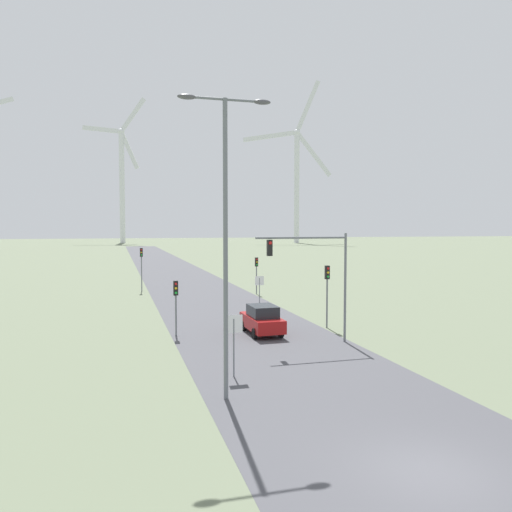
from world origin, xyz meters
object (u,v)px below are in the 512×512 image
object	(u,v)px
traffic_light_post_near_left	(176,295)
traffic_light_mast_overhead	(315,264)
traffic_light_post_mid_right	(257,267)
streetlamp	(225,215)
traffic_light_post_mid_left	(141,260)
stop_sign_near	(234,334)
stop_sign_far	(259,284)
wind_turbine_left	(122,176)
wind_turbine_center	(297,174)
car_approaching	(262,320)
traffic_light_post_near_right	(327,282)

from	to	relation	value
traffic_light_post_near_left	traffic_light_mast_overhead	size ratio (longest dim) A/B	0.54
traffic_light_post_near_left	traffic_light_post_mid_right	size ratio (longest dim) A/B	0.93
streetlamp	traffic_light_post_mid_left	size ratio (longest dim) A/B	2.56
streetlamp	stop_sign_near	world-z (taller)	streetlamp
streetlamp	traffic_light_mast_overhead	world-z (taller)	streetlamp
traffic_light_post_mid_left	stop_sign_far	bearing A→B (deg)	-48.21
stop_sign_far	traffic_light_post_mid_left	size ratio (longest dim) A/B	0.52
wind_turbine_left	traffic_light_mast_overhead	bearing A→B (deg)	-87.61
wind_turbine_left	stop_sign_far	bearing A→B (deg)	-87.00
stop_sign_near	wind_turbine_center	xyz separation A→B (m)	(69.02, 178.14, 27.29)
stop_sign_near	car_approaching	xyz separation A→B (m)	(3.74, 8.21, -1.04)
streetlamp	stop_sign_far	bearing A→B (deg)	70.88
stop_sign_far	wind_turbine_center	xyz separation A→B (m)	(61.86, 157.47, 27.59)
stop_sign_far	car_approaching	xyz separation A→B (m)	(-3.42, -12.45, -0.75)
stop_sign_far	wind_turbine_left	xyz separation A→B (m)	(-9.34, 178.21, 26.85)
streetlamp	traffic_light_post_near_left	bearing A→B (deg)	92.74
streetlamp	traffic_light_mast_overhead	distance (m)	10.55
streetlamp	traffic_light_post_near_left	distance (m)	12.74
traffic_light_post_mid_right	traffic_light_mast_overhead	xyz separation A→B (m)	(-2.57, -21.42, 1.88)
traffic_light_post_near_left	traffic_light_post_mid_left	world-z (taller)	traffic_light_post_mid_left
stop_sign_near	streetlamp	bearing A→B (deg)	-109.23
traffic_light_post_mid_left	wind_turbine_left	bearing A→B (deg)	89.90
traffic_light_post_near_right	wind_turbine_left	xyz separation A→B (m)	(-10.62, 189.98, 25.46)
stop_sign_near	stop_sign_far	xyz separation A→B (m)	(7.16, 20.67, -0.30)
traffic_light_post_near_right	traffic_light_mast_overhead	bearing A→B (deg)	-122.24
traffic_light_post_near_right	traffic_light_post_mid_right	distance (m)	17.41
traffic_light_post_mid_left	car_approaching	xyz separation A→B (m)	(6.23, -23.24, -2.40)
streetlamp	car_approaching	distance (m)	13.43
traffic_light_post_near_right	traffic_light_mast_overhead	distance (m)	4.98
traffic_light_post_near_right	car_approaching	bearing A→B (deg)	-171.78
traffic_light_post_near_right	traffic_light_post_mid_left	world-z (taller)	traffic_light_post_mid_left
traffic_light_post_near_right	streetlamp	bearing A→B (deg)	-128.95
streetlamp	traffic_light_post_near_right	bearing A→B (deg)	51.05
streetlamp	stop_sign_near	size ratio (longest dim) A/B	4.16
traffic_light_post_near_left	stop_sign_near	bearing A→B (deg)	-80.59
traffic_light_post_mid_left	wind_turbine_left	world-z (taller)	wind_turbine_left
traffic_light_post_mid_right	traffic_light_post_near_left	bearing A→B (deg)	-120.21
stop_sign_near	traffic_light_post_mid_left	distance (m)	31.59
stop_sign_far	traffic_light_post_near_right	xyz separation A→B (m)	(1.28, -11.78, 1.38)
car_approaching	wind_turbine_center	world-z (taller)	wind_turbine_center
traffic_light_post_mid_left	traffic_light_mast_overhead	xyz separation A→B (m)	(8.40, -26.57, 1.28)
car_approaching	wind_turbine_left	distance (m)	192.74
stop_sign_far	traffic_light_post_mid_left	world-z (taller)	traffic_light_post_mid_left
streetlamp	stop_sign_near	distance (m)	5.95
wind_turbine_center	wind_turbine_left	bearing A→B (deg)	163.76
wind_turbine_left	streetlamp	bearing A→B (deg)	-89.65
streetlamp	traffic_light_post_near_left	world-z (taller)	streetlamp
traffic_light_post_near_left	wind_turbine_center	xyz separation A→B (m)	(70.53, 169.01, 26.74)
streetlamp	car_approaching	xyz separation A→B (m)	(4.69, 10.93, -6.25)
traffic_light_post_near_left	wind_turbine_center	bearing A→B (deg)	67.35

